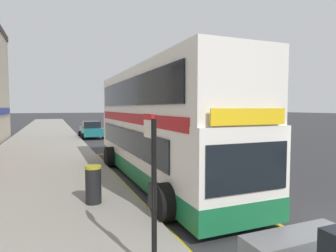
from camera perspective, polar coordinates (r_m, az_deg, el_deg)
The scene contains 7 objects.
ground_plane at distance 37.32m, azimuth -12.24°, elevation -0.86°, with size 260.00×260.00×0.00m, color #333335.
pavement_near at distance 36.77m, azimuth -23.05°, elevation -1.03°, with size 6.00×76.00×0.14m, color gray.
double_decker_bus at distance 11.47m, azimuth -1.99°, elevation -0.55°, with size 3.16×11.43×4.40m.
bus_bay_markings at distance 11.67m, azimuth -2.40°, elevation -10.74°, with size 2.83×14.80×0.01m.
bus_stop_sign at distance 4.83m, azimuth -3.12°, elevation -10.73°, with size 0.09×0.51×2.67m.
parked_car_teal_kerbside at distance 28.20m, azimuth -15.10°, elevation -0.73°, with size 2.09×4.20×1.62m.
litter_bin at distance 8.71m, azimuth -14.67°, elevation -11.20°, with size 0.48×0.48×1.10m.
Camera 1 is at (-6.41, -4.65, 2.92)m, focal length 30.54 mm.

